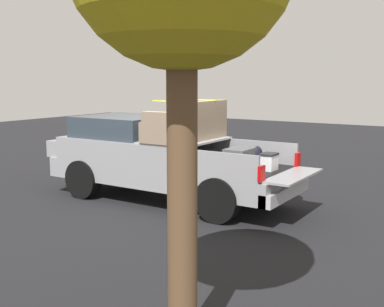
# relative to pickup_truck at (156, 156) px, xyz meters

# --- Properties ---
(ground_plane) EXTENTS (40.00, 40.00, 0.00)m
(ground_plane) POSITION_rel_pickup_truck_xyz_m (-0.35, -0.00, -0.97)
(ground_plane) COLOR black
(pickup_truck) EXTENTS (6.05, 2.06, 2.23)m
(pickup_truck) POSITION_rel_pickup_truck_xyz_m (0.00, 0.00, 0.00)
(pickup_truck) COLOR gray
(pickup_truck) RESTS_ON ground_plane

